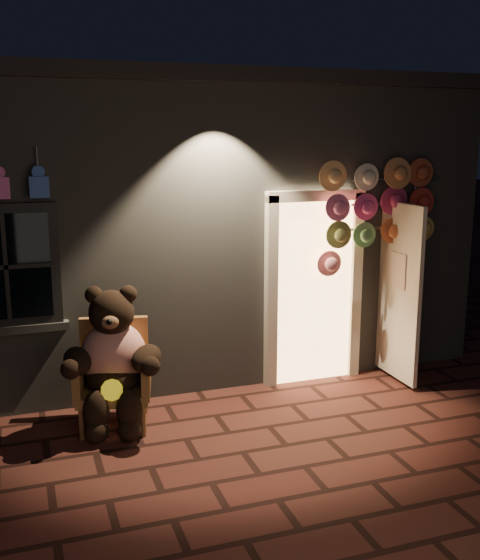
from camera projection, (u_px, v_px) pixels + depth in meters
name	position (u px, v px, depth m)	size (l,w,h in m)	color
ground	(243.00, 452.00, 5.86)	(60.00, 60.00, 0.00)	#4C241D
shop_building	(149.00, 211.00, 9.16)	(7.30, 5.95, 3.51)	slate
wicker_armchair	(114.00, 373.00, 6.37)	(0.81, 0.76, 1.02)	olive
teddy_bear	(113.00, 359.00, 6.20)	(0.99, 0.86, 1.39)	red
hat_rack	(378.00, 211.00, 7.26)	(1.50, 0.22, 2.50)	#59595E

